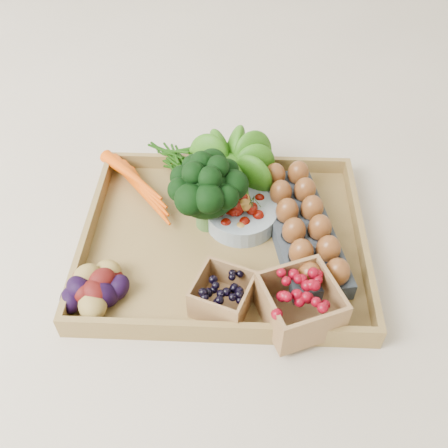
{
  "coord_description": "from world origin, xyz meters",
  "views": [
    {
      "loc": [
        0.03,
        -0.66,
        0.76
      ],
      "look_at": [
        0.0,
        0.0,
        0.06
      ],
      "focal_mm": 40.0,
      "sensor_mm": 36.0,
      "label": 1
    }
  ],
  "objects_px": {
    "broccoli": "(207,203)",
    "egg_carton": "(301,231)",
    "cherry_bowl": "(241,215)",
    "tray": "(224,242)"
  },
  "relations": [
    {
      "from": "cherry_bowl",
      "to": "egg_carton",
      "type": "bearing_deg",
      "value": -18.08
    },
    {
      "from": "broccoli",
      "to": "egg_carton",
      "type": "relative_size",
      "value": 0.48
    },
    {
      "from": "tray",
      "to": "egg_carton",
      "type": "bearing_deg",
      "value": 4.57
    },
    {
      "from": "broccoli",
      "to": "tray",
      "type": "bearing_deg",
      "value": -49.0
    },
    {
      "from": "tray",
      "to": "cherry_bowl",
      "type": "xyz_separation_m",
      "value": [
        0.03,
        0.05,
        0.03
      ]
    },
    {
      "from": "tray",
      "to": "broccoli",
      "type": "height_order",
      "value": "broccoli"
    },
    {
      "from": "broccoli",
      "to": "egg_carton",
      "type": "bearing_deg",
      "value": -8.69
    },
    {
      "from": "cherry_bowl",
      "to": "egg_carton",
      "type": "relative_size",
      "value": 0.46
    },
    {
      "from": "broccoli",
      "to": "cherry_bowl",
      "type": "xyz_separation_m",
      "value": [
        0.07,
        0.01,
        -0.04
      ]
    },
    {
      "from": "broccoli",
      "to": "egg_carton",
      "type": "distance_m",
      "value": 0.2
    }
  ]
}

